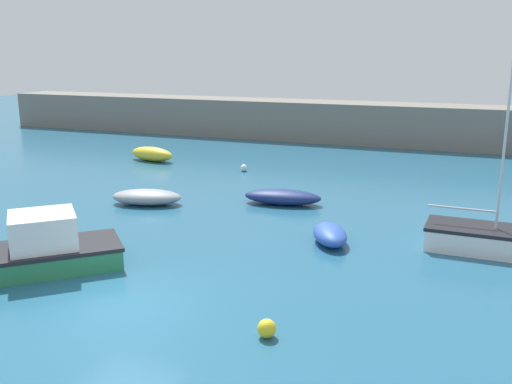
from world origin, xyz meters
TOP-DOWN VIEW (x-y plane):
  - ground_plane at (0.00, 0.00)m, footprint 120.00×120.00m
  - harbor_breakwater at (0.00, 29.93)m, footprint 60.67×3.74m
  - open_tender_yellow at (-10.26, 17.90)m, footprint 3.26×1.72m
  - rowboat_white_midwater at (-5.00, 9.05)m, footprint 3.34×2.26m
  - dinghy_near_pier at (3.75, 6.94)m, footprint 1.97×2.47m
  - sailboat_tall_mast at (9.04, 8.07)m, footprint 4.43×1.87m
  - rowboat_blue_near at (0.50, 11.27)m, footprint 3.54×1.83m
  - cabin_cruiser_white at (-3.89, 1.15)m, footprint 5.28×5.21m
  - mooring_buoy_yellow at (4.11, -0.18)m, footprint 0.45×0.45m
  - mooring_buoy_white at (-3.85, 17.15)m, footprint 0.38×0.38m

SIDE VIEW (x-z plane):
  - ground_plane at x=0.00m, z-range -0.20..0.00m
  - mooring_buoy_white at x=-3.85m, z-range 0.00..0.38m
  - mooring_buoy_yellow at x=4.11m, z-range 0.00..0.45m
  - dinghy_near_pier at x=3.75m, z-range 0.00..0.63m
  - rowboat_blue_near at x=0.50m, z-range 0.00..0.65m
  - rowboat_white_midwater at x=-5.00m, z-range 0.00..0.65m
  - open_tender_yellow at x=-10.26m, z-range 0.00..0.85m
  - sailboat_tall_mast at x=9.04m, z-range -2.90..3.78m
  - cabin_cruiser_white at x=-3.89m, z-range -0.25..1.52m
  - harbor_breakwater at x=0.00m, z-range 0.00..2.88m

